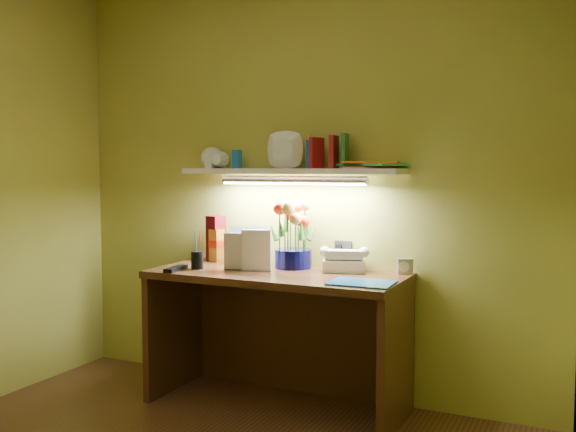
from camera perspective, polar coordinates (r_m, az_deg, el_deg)
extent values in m
cube|color=#3E2710|center=(3.60, -1.02, -10.91)|extent=(1.40, 0.60, 0.75)
cube|color=#BABABF|center=(3.51, 10.37, -4.41)|extent=(0.09, 0.07, 0.08)
cube|color=#4F080F|center=(3.94, -6.42, -2.00)|extent=(0.11, 0.11, 0.28)
cylinder|color=black|center=(3.65, -8.08, -3.37)|extent=(0.07, 0.07, 0.17)
cube|color=black|center=(3.62, -9.93, -4.63)|extent=(0.08, 0.20, 0.02)
cube|color=#1C68B3|center=(3.19, 6.56, -5.92)|extent=(0.32, 0.24, 0.01)
imported|color=beige|center=(3.61, -5.73, -3.11)|extent=(0.16, 0.05, 0.21)
imported|color=white|center=(3.57, -4.15, -3.02)|extent=(0.17, 0.05, 0.23)
cube|color=white|center=(3.63, 0.20, 4.01)|extent=(1.30, 0.25, 0.03)
imported|color=white|center=(3.92, -7.36, 4.96)|extent=(0.15, 0.15, 0.10)
imported|color=white|center=(3.88, -6.46, 4.95)|extent=(0.12, 0.12, 0.10)
imported|color=white|center=(3.64, -0.52, 4.66)|extent=(0.24, 0.24, 0.05)
cube|color=white|center=(3.92, -7.01, 4.93)|extent=(0.05, 0.04, 0.10)
cube|color=#1C68B3|center=(3.83, -4.57, 5.06)|extent=(0.05, 0.04, 0.11)
cube|color=#A4191B|center=(3.57, 2.56, 5.61)|extent=(0.05, 0.12, 0.17)
cube|color=gold|center=(3.61, 1.88, 5.73)|extent=(0.06, 0.12, 0.19)
cube|color=#1746B1|center=(3.60, 2.16, 5.51)|extent=(0.03, 0.12, 0.16)
cube|color=#29743A|center=(3.54, 5.09, 5.79)|extent=(0.04, 0.13, 0.19)
cube|color=#A4191B|center=(3.55, 4.10, 5.70)|extent=(0.04, 0.13, 0.18)
cube|color=#EC657C|center=(3.47, 7.03, 4.30)|extent=(0.31, 0.27, 0.01)
cube|color=#48BB5F|center=(3.50, 7.60, 4.55)|extent=(0.41, 0.37, 0.01)
cube|color=orange|center=(3.48, 7.38, 4.77)|extent=(0.33, 0.27, 0.01)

